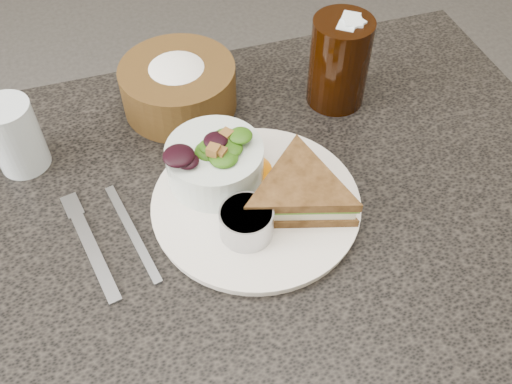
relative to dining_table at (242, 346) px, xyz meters
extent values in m
cube|color=black|center=(0.00, 0.00, 0.00)|extent=(1.00, 0.70, 0.75)
cylinder|color=silver|center=(0.03, 0.01, 0.38)|extent=(0.27, 0.27, 0.01)
cylinder|color=#A7A9AE|center=(0.00, -0.03, 0.41)|extent=(0.08, 0.08, 0.04)
cone|color=orange|center=(0.04, 0.07, 0.40)|extent=(0.09, 0.09, 0.03)
cube|color=gray|center=(-0.18, 0.00, 0.38)|extent=(0.05, 0.16, 0.00)
cube|color=#979DA5|center=(-0.13, 0.02, 0.38)|extent=(0.05, 0.17, 0.00)
cylinder|color=silver|center=(-0.25, 0.18, 0.43)|extent=(0.09, 0.09, 0.10)
camera|label=1|loc=(-0.11, -0.43, 0.96)|focal=40.00mm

